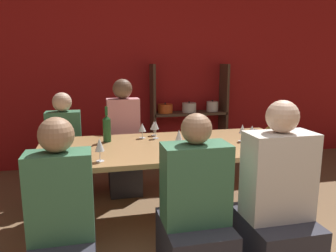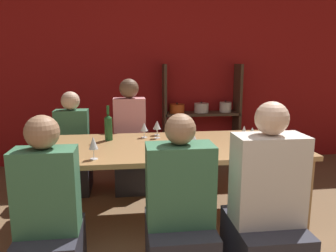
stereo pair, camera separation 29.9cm
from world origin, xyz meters
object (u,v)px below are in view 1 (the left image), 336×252
person_far_b (66,158)px  dining_table (170,153)px  wine_bottle_dark (269,137)px  wine_glass_red_c (197,138)px  person_far_a (124,150)px  wine_glass_red_b (100,145)px  wine_bottle_green (107,128)px  wine_glass_empty_d (261,139)px  wine_glass_white_a (179,136)px  person_near_a (63,234)px  wine_glass_empty_a (156,126)px  wine_glass_empty_b (252,131)px  wine_glass_white_b (242,130)px  wine_glass_empty_c (198,141)px  person_near_b (276,213)px  wine_glass_white_c (142,128)px  wine_glass_red_a (154,126)px  shelf_unit (188,129)px  cell_phone (258,131)px  wine_glass_red_d (293,137)px  person_near_c (195,225)px

person_far_b → dining_table: bearing=139.6°
wine_bottle_dark → wine_glass_red_c: size_ratio=1.92×
person_far_a → wine_glass_red_b: bearing=76.3°
wine_bottle_green → person_far_b: bearing=126.2°
person_far_a → person_far_b: 0.64m
wine_glass_empty_d → person_far_b: size_ratio=0.14×
wine_glass_white_a → person_far_a: size_ratio=0.13×
wine_glass_empty_d → wine_glass_white_a: bearing=158.2°
person_near_a → person_far_a: bearing=71.9°
wine_bottle_green → person_near_a: size_ratio=0.29×
wine_glass_empty_a → wine_glass_empty_b: size_ratio=0.95×
wine_glass_white_b → wine_glass_empty_c: 0.69m
wine_glass_empty_d → person_near_b: 0.64m
wine_bottle_green → wine_glass_white_b: bearing=-12.5°
wine_bottle_dark → person_far_b: person_far_b is taller
wine_glass_white_c → person_far_b: bearing=145.4°
wine_glass_red_a → wine_glass_empty_c: bearing=-77.1°
shelf_unit → cell_phone: 1.41m
wine_glass_empty_b → person_near_a: 1.75m
wine_bottle_dark → cell_phone: bearing=68.6°
wine_glass_red_c → person_far_b: bearing=137.2°
wine_glass_white_b → person_near_a: (-1.55, -0.80, -0.42)m
wine_glass_red_d → wine_glass_red_b: bearing=180.0°
wine_bottle_green → cell_phone: bearing=3.9°
person_far_b → wine_glass_empty_a: bearing=147.6°
person_near_a → person_far_b: size_ratio=1.01×
wine_bottle_green → person_near_a: 1.20m
wine_glass_white_c → person_far_b: person_far_b is taller
person_near_b → person_near_c: (-0.58, 0.01, -0.02)m
wine_glass_red_a → wine_glass_red_b: (-0.55, -0.76, 0.02)m
person_near_a → person_far_b: person_near_a is taller
wine_glass_empty_c → person_near_c: size_ratio=0.15×
wine_glass_empty_d → person_near_a: 1.64m
wine_glass_red_a → person_near_b: 1.48m
wine_glass_red_c → wine_glass_empty_d: (0.49, -0.18, 0.01)m
wine_bottle_green → person_far_a: size_ratio=0.26×
wine_glass_red_a → wine_glass_empty_b: 0.96m
wine_glass_white_a → person_far_a: 1.09m
wine_bottle_dark → wine_glass_red_d: wine_bottle_dark is taller
wine_bottle_green → cell_phone: size_ratio=2.04×
wine_glass_empty_a → wine_glass_white_b: (0.76, -0.29, -0.01)m
wine_bottle_green → wine_glass_red_d: 1.65m
wine_glass_red_a → wine_glass_white_b: size_ratio=0.90×
dining_table → person_near_b: (0.53, -0.90, -0.21)m
wine_glass_red_c → wine_glass_white_a: bearing=154.2°
wine_glass_white_b → wine_glass_red_d: wine_glass_white_b is taller
shelf_unit → wine_glass_white_a: 1.99m
wine_glass_red_c → wine_glass_white_c: size_ratio=0.98×
wine_glass_red_b → cell_phone: wine_glass_red_b is taller
wine_glass_white_b → wine_glass_white_c: 0.95m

